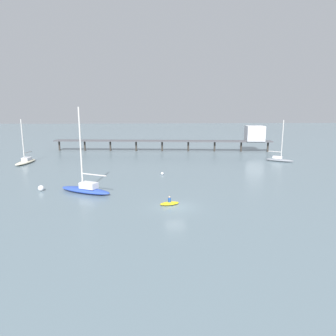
# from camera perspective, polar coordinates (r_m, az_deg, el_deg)

# --- Properties ---
(ground_plane) EXTENTS (400.00, 400.00, 0.00)m
(ground_plane) POSITION_cam_1_polar(r_m,az_deg,el_deg) (38.81, 1.33, -7.17)
(ground_plane) COLOR slate
(pier) EXTENTS (60.81, 9.39, 7.14)m
(pier) POSITION_cam_1_polar(r_m,az_deg,el_deg) (87.25, 9.09, 5.74)
(pier) COLOR #4C4C51
(pier) RESTS_ON ground_plane
(sailboat_blue) EXTENTS (8.44, 5.74, 12.24)m
(sailboat_blue) POSITION_cam_1_polar(r_m,az_deg,el_deg) (46.24, -14.92, -3.57)
(sailboat_blue) COLOR #2D4CB7
(sailboat_blue) RESTS_ON ground_plane
(sailboat_gray) EXTENTS (5.81, 4.46, 9.40)m
(sailboat_gray) POSITION_cam_1_polar(r_m,az_deg,el_deg) (74.86, 19.82, 1.64)
(sailboat_gray) COLOR gray
(sailboat_gray) RESTS_ON ground_plane
(sailboat_cream) EXTENTS (3.01, 7.76, 9.69)m
(sailboat_cream) POSITION_cam_1_polar(r_m,az_deg,el_deg) (74.75, -24.76, 1.21)
(sailboat_cream) COLOR beige
(sailboat_cream) RESTS_ON ground_plane
(dinghy_yellow) EXTENTS (2.70, 1.76, 1.14)m
(dinghy_yellow) POSITION_cam_1_polar(r_m,az_deg,el_deg) (39.52, 0.28, -6.49)
(dinghy_yellow) COLOR yellow
(dinghy_yellow) RESTS_ON ground_plane
(mooring_buoy_outer) EXTENTS (0.86, 0.86, 0.86)m
(mooring_buoy_outer) POSITION_cam_1_polar(r_m,az_deg,el_deg) (49.48, -22.37, -3.46)
(mooring_buoy_outer) COLOR silver
(mooring_buoy_outer) RESTS_ON ground_plane
(mooring_buoy_inner) EXTENTS (0.52, 0.52, 0.52)m
(mooring_buoy_inner) POSITION_cam_1_polar(r_m,az_deg,el_deg) (56.56, -1.06, -1.02)
(mooring_buoy_inner) COLOR silver
(mooring_buoy_inner) RESTS_ON ground_plane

